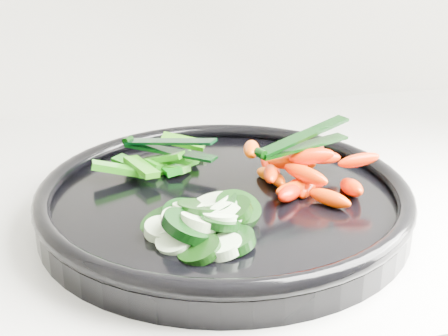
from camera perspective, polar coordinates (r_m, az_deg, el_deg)
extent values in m
cube|color=silver|center=(0.82, 17.72, -0.46)|extent=(2.02, 0.62, 0.03)
cylinder|color=black|center=(0.63, 0.00, -3.55)|extent=(0.38, 0.38, 0.02)
torus|color=black|center=(0.63, 0.00, -2.03)|extent=(0.38, 0.38, 0.02)
cylinder|color=black|center=(0.52, -2.23, -7.54)|extent=(0.05, 0.05, 0.02)
cylinder|color=beige|center=(0.54, -4.50, -6.72)|extent=(0.05, 0.05, 0.02)
cylinder|color=black|center=(0.58, -3.44, -4.58)|extent=(0.05, 0.05, 0.03)
cylinder|color=beige|center=(0.57, -4.08, -4.99)|extent=(0.05, 0.05, 0.02)
cylinder|color=black|center=(0.54, 0.46, -6.76)|extent=(0.06, 0.06, 0.02)
cylinder|color=beige|center=(0.53, -0.18, -7.25)|extent=(0.04, 0.04, 0.02)
cylinder|color=black|center=(0.57, -3.77, -4.90)|extent=(0.06, 0.06, 0.02)
cylinder|color=#D9F5C4|center=(0.56, -4.71, -5.41)|extent=(0.04, 0.04, 0.01)
cylinder|color=black|center=(0.56, -3.43, -5.68)|extent=(0.05, 0.05, 0.02)
cylinder|color=beige|center=(0.56, -5.55, -5.67)|extent=(0.05, 0.05, 0.02)
cylinder|color=black|center=(0.57, -5.76, -5.00)|extent=(0.04, 0.04, 0.02)
cylinder|color=#DCFAC8|center=(0.56, -5.44, -5.57)|extent=(0.04, 0.04, 0.02)
cylinder|color=black|center=(0.56, 0.57, -4.07)|extent=(0.05, 0.05, 0.03)
cylinder|color=beige|center=(0.57, -0.05, -3.79)|extent=(0.04, 0.04, 0.02)
cylinder|color=black|center=(0.57, -2.15, -3.70)|extent=(0.06, 0.06, 0.02)
cylinder|color=#DFF2C1|center=(0.57, -3.20, -3.67)|extent=(0.04, 0.04, 0.02)
cylinder|color=black|center=(0.54, -3.31, -5.34)|extent=(0.06, 0.06, 0.03)
cylinder|color=beige|center=(0.54, -2.35, -5.01)|extent=(0.04, 0.04, 0.03)
cylinder|color=black|center=(0.57, 1.25, -3.78)|extent=(0.06, 0.06, 0.03)
cylinder|color=beige|center=(0.55, 0.15, -4.55)|extent=(0.04, 0.04, 0.02)
cylinder|color=black|center=(0.57, -0.87, -3.49)|extent=(0.05, 0.05, 0.02)
cylinder|color=beige|center=(0.58, -1.17, -3.26)|extent=(0.05, 0.05, 0.02)
cylinder|color=black|center=(0.55, -0.33, -4.92)|extent=(0.05, 0.05, 0.02)
cylinder|color=#DBEEBE|center=(0.55, -0.30, -4.60)|extent=(0.04, 0.04, 0.02)
ellipsoid|color=#FF3000|center=(0.64, 7.69, -1.46)|extent=(0.04, 0.05, 0.03)
ellipsoid|color=red|center=(0.63, 6.56, -1.92)|extent=(0.05, 0.04, 0.02)
ellipsoid|color=#E93400|center=(0.61, 9.64, -2.73)|extent=(0.04, 0.05, 0.02)
ellipsoid|color=#ED5D00|center=(0.66, 4.00, -0.53)|extent=(0.03, 0.04, 0.02)
ellipsoid|color=#FA4D00|center=(0.64, 11.57, -1.75)|extent=(0.02, 0.06, 0.03)
ellipsoid|color=#DD5900|center=(0.65, 4.93, -1.09)|extent=(0.01, 0.04, 0.02)
ellipsoid|color=red|center=(0.62, 6.10, -2.23)|extent=(0.05, 0.05, 0.03)
ellipsoid|color=red|center=(0.64, 7.62, -1.43)|extent=(0.05, 0.02, 0.02)
ellipsoid|color=#FF6000|center=(0.70, 7.24, 0.64)|extent=(0.03, 0.05, 0.02)
ellipsoid|color=#E90E00|center=(0.68, 4.24, 0.17)|extent=(0.02, 0.05, 0.02)
ellipsoid|color=#DD3800|center=(0.62, 4.28, -0.50)|extent=(0.03, 0.05, 0.02)
ellipsoid|color=#FF2300|center=(0.66, 7.51, 0.82)|extent=(0.04, 0.05, 0.02)
ellipsoid|color=#FF3700|center=(0.65, 6.94, 0.19)|extent=(0.02, 0.04, 0.02)
ellipsoid|color=#FF5000|center=(0.63, 7.48, -0.57)|extent=(0.04, 0.05, 0.02)
ellipsoid|color=#E05000|center=(0.65, 5.83, 0.52)|extent=(0.05, 0.02, 0.02)
ellipsoid|color=#FF2F00|center=(0.67, 8.98, 0.97)|extent=(0.05, 0.02, 0.02)
ellipsoid|color=#E20E00|center=(0.63, 8.00, 1.07)|extent=(0.05, 0.03, 0.03)
ellipsoid|color=#ED4500|center=(0.65, 2.52, 1.73)|extent=(0.03, 0.05, 0.02)
ellipsoid|color=#F25500|center=(0.65, 7.45, 1.64)|extent=(0.04, 0.02, 0.02)
ellipsoid|color=#F13500|center=(0.63, 12.22, 0.71)|extent=(0.05, 0.02, 0.02)
cube|color=#09650E|center=(0.69, -5.08, 0.02)|extent=(0.02, 0.05, 0.02)
cube|color=#25750B|center=(0.70, -5.44, 0.41)|extent=(0.05, 0.05, 0.03)
cube|color=#166709|center=(0.71, -3.76, 1.01)|extent=(0.03, 0.05, 0.02)
cube|color=#0D6B0A|center=(0.69, -5.19, 0.04)|extent=(0.05, 0.05, 0.02)
cube|color=#096109|center=(0.69, -5.29, 0.07)|extent=(0.07, 0.04, 0.02)
cube|color=#0A6C0E|center=(0.70, -8.60, 0.43)|extent=(0.04, 0.05, 0.01)
cube|color=#1A6609|center=(0.69, -5.66, 0.90)|extent=(0.05, 0.04, 0.02)
cube|color=#0A720B|center=(0.67, -9.92, -0.03)|extent=(0.05, 0.02, 0.02)
cube|color=#0F6409|center=(0.67, -7.58, 0.10)|extent=(0.03, 0.06, 0.01)
cube|color=#23690A|center=(0.73, -3.74, 2.43)|extent=(0.05, 0.04, 0.02)
cylinder|color=black|center=(0.60, 3.38, 1.38)|extent=(0.01, 0.01, 0.01)
cube|color=black|center=(0.64, 7.29, 2.01)|extent=(0.11, 0.05, 0.00)
cube|color=black|center=(0.64, 7.35, 2.98)|extent=(0.11, 0.05, 0.02)
cylinder|color=black|center=(0.72, -8.78, 2.54)|extent=(0.01, 0.01, 0.01)
cube|color=black|center=(0.69, -4.97, 1.52)|extent=(0.10, 0.08, 0.00)
cube|color=black|center=(0.69, -5.00, 2.42)|extent=(0.09, 0.08, 0.02)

